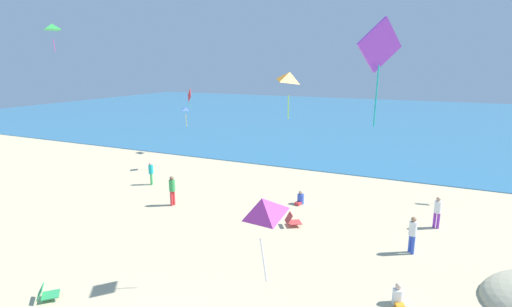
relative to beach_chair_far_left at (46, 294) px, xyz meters
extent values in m
plane|color=#C6B58C|center=(4.87, 8.47, -0.21)|extent=(120.00, 120.00, 0.00)
cube|color=teal|center=(4.87, 48.37, -0.19)|extent=(120.00, 60.00, 0.05)
cube|color=#2D9956|center=(0.08, 0.08, -0.07)|extent=(0.72, 0.72, 0.03)
cube|color=#2D9956|center=(-0.11, -0.12, 0.10)|extent=(0.51, 0.50, 0.35)
cylinder|color=#B7B7BC|center=(0.00, 0.37, -0.14)|extent=(0.02, 0.02, 0.14)
cylinder|color=#B7B7BC|center=(0.37, 0.02, -0.14)|extent=(0.02, 0.02, 0.14)
cube|color=#D13D3D|center=(5.19, 8.83, -0.04)|extent=(0.77, 0.78, 0.03)
cube|color=#D13D3D|center=(4.94, 8.67, 0.18)|extent=(0.54, 0.63, 0.45)
cylinder|color=#B7B7BC|center=(5.17, 9.16, -0.12)|extent=(0.02, 0.02, 0.18)
cylinder|color=#B7B7BC|center=(5.48, 8.68, -0.12)|extent=(0.02, 0.02, 0.18)
cylinder|color=green|center=(-5.03, 11.16, 0.14)|extent=(0.12, 0.12, 0.71)
cylinder|color=green|center=(-4.94, 11.03, 0.14)|extent=(0.12, 0.12, 0.71)
cylinder|color=#19ADB2|center=(-4.98, 11.10, 0.76)|extent=(0.39, 0.39, 0.53)
sphere|color=beige|center=(-4.98, 11.10, 1.11)|extent=(0.19, 0.19, 0.19)
cylinder|color=purple|center=(11.17, 11.29, 0.16)|extent=(0.13, 0.13, 0.74)
cylinder|color=purple|center=(11.02, 11.35, 0.16)|extent=(0.13, 0.13, 0.74)
cylinder|color=white|center=(11.09, 11.32, 0.80)|extent=(0.38, 0.38, 0.55)
sphere|color=tan|center=(11.09, 11.32, 1.17)|extent=(0.20, 0.20, 0.20)
cylinder|color=blue|center=(10.30, 8.18, 0.17)|extent=(0.13, 0.13, 0.76)
cylinder|color=blue|center=(10.19, 8.30, 0.17)|extent=(0.13, 0.13, 0.76)
cylinder|color=white|center=(10.24, 8.24, 0.83)|extent=(0.43, 0.43, 0.57)
sphere|color=#A87A5B|center=(10.24, 8.24, 1.21)|extent=(0.21, 0.21, 0.21)
cylinder|color=blue|center=(4.48, 11.74, 0.05)|extent=(0.41, 0.41, 0.53)
sphere|color=tan|center=(4.48, 11.74, 0.41)|extent=(0.21, 0.21, 0.21)
cube|color=red|center=(4.44, 11.54, -0.14)|extent=(0.35, 0.43, 0.15)
cylinder|color=white|center=(10.10, 4.47, 0.04)|extent=(0.44, 0.44, 0.51)
sphere|color=beige|center=(10.10, 4.47, 0.39)|extent=(0.20, 0.20, 0.20)
cube|color=orange|center=(10.18, 4.28, -0.14)|extent=(0.38, 0.44, 0.15)
cylinder|color=red|center=(-1.56, 8.75, 0.18)|extent=(0.14, 0.14, 0.79)
cylinder|color=red|center=(-1.58, 8.58, 0.18)|extent=(0.14, 0.14, 0.79)
cylinder|color=green|center=(-1.57, 8.67, 0.87)|extent=(0.35, 0.35, 0.59)
sphere|color=#846047|center=(-1.57, 8.67, 1.27)|extent=(0.22, 0.22, 0.22)
pyramid|color=#DB3DA8|center=(8.39, -2.07, 4.95)|extent=(0.94, 0.99, 0.39)
cylinder|color=white|center=(8.41, -2.05, 4.05)|extent=(0.12, 0.10, 0.74)
cube|color=red|center=(-8.00, 19.90, 4.56)|extent=(0.82, 0.75, 1.07)
cylinder|color=green|center=(-8.00, 19.90, 3.85)|extent=(0.11, 0.14, 0.67)
pyramid|color=green|center=(-5.97, 6.05, 8.77)|extent=(0.86, 0.65, 0.33)
cylinder|color=#DB3DA8|center=(-5.97, 6.04, 7.94)|extent=(0.03, 0.05, 0.58)
pyramid|color=blue|center=(-5.10, 15.23, 4.06)|extent=(0.47, 0.58, 0.28)
cylinder|color=yellow|center=(-5.13, 15.23, 3.25)|extent=(0.10, 0.04, 0.90)
pyramid|color=orange|center=(6.45, 4.34, 6.70)|extent=(0.69, 0.88, 0.41)
cylinder|color=#99DB33|center=(6.42, 4.34, 5.76)|extent=(0.04, 0.03, 0.74)
cube|color=purple|center=(9.65, 0.21, 7.41)|extent=(0.68, 0.76, 0.97)
cylinder|color=#1EADAD|center=(9.65, 0.21, 6.51)|extent=(0.06, 0.05, 1.11)
camera|label=1|loc=(10.69, -7.24, 7.09)|focal=27.50mm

